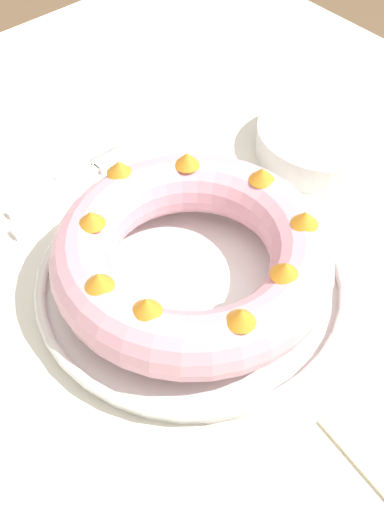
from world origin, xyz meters
name	(u,v)px	position (x,y,z in m)	size (l,w,h in m)	color
dining_table	(181,354)	(0.00, 0.00, 0.67)	(1.24, 1.20, 0.76)	silver
serving_dish	(192,284)	(-0.01, 0.03, 0.77)	(0.34, 0.34, 0.02)	white
bundt_cake	(192,255)	(-0.01, 0.03, 0.82)	(0.30, 0.30, 0.08)	#E09EAD
fork	(80,177)	(-0.24, 0.04, 0.76)	(0.02, 0.18, 0.01)	white
serving_knife	(49,176)	(-0.27, 0.01, 0.76)	(0.02, 0.19, 0.01)	white
cake_knife	(66,207)	(-0.21, 0.00, 0.76)	(0.02, 0.17, 0.01)	white
side_bowl	(324,140)	(-0.08, 0.31, 0.78)	(0.18, 0.18, 0.04)	white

